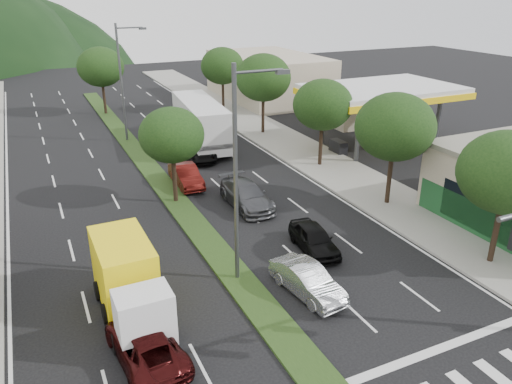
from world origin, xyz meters
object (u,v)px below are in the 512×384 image
tree_r_a (508,173)px  car_queue_e (162,131)px  tree_r_b (395,127)px  car_queue_d (199,151)px  car_queue_b (246,195)px  tree_med_far (101,67)px  car_queue_f (192,108)px  tree_r_e (222,66)px  suv_maroon (146,344)px  car_queue_c (186,176)px  tree_r_c (323,105)px  streetlight_mid (123,78)px  sedan_silver (307,281)px  car_queue_a (314,239)px  streetlight_near (240,167)px  tree_r_d (263,78)px  motorhome (200,122)px  box_truck (128,282)px  tree_med_near (172,135)px

tree_r_a → car_queue_e: bearing=107.1°
tree_r_b → car_queue_d: (-7.85, 13.50, -4.37)m
car_queue_b → tree_med_far: bearing=97.6°
tree_med_far → car_queue_f: (8.51, -3.68, -4.41)m
tree_r_e → car_queue_b: tree_r_e is taller
tree_r_a → suv_maroon: bearing=178.6°
car_queue_c → car_queue_e: bearing=83.7°
car_queue_f → car_queue_e: bearing=-123.7°
tree_r_a → tree_r_e: 36.00m
tree_r_c → car_queue_f: size_ratio=1.58×
streetlight_mid → sedan_silver: 27.95m
car_queue_a → car_queue_e: (-1.54, 23.93, -0.04)m
tree_r_b → tree_r_c: tree_r_b is taller
streetlight_near → car_queue_c: 13.48m
tree_r_b → sedan_silver: 12.39m
streetlight_mid → car_queue_a: 25.06m
tree_r_c → tree_r_d: bearing=90.0°
tree_r_a → motorhome: bearing=104.7°
tree_r_a → car_queue_a: bearing=146.5°
tree_med_far → sedan_silver: size_ratio=1.68×
tree_med_far → sedan_silver: tree_med_far is taller
tree_r_b → streetlight_mid: size_ratio=0.69×
streetlight_near → car_queue_e: bearing=83.2°
suv_maroon → car_queue_c: (6.68, 16.07, 0.06)m
tree_r_a → car_queue_e: 30.39m
tree_r_b → tree_med_far: tree_r_b is taller
car_queue_c → box_truck: bearing=-115.6°
tree_r_a → motorhome: (-6.50, 24.82, -2.76)m
tree_med_far → car_queue_c: 23.94m
car_queue_b → motorhome: (1.67, 13.32, 1.31)m
tree_r_e → streetlight_mid: streetlight_mid is taller
tree_r_c → tree_r_b: bearing=-90.0°
tree_r_a → car_queue_c: (-10.50, 16.50, -4.11)m
car_queue_b → motorhome: size_ratio=0.50×
tree_r_c → streetlight_near: (-11.79, -12.00, 0.84)m
car_queue_c → streetlight_near: bearing=-94.5°
car_queue_b → car_queue_c: car_queue_b is taller
tree_r_a → suv_maroon: tree_r_a is taller
car_queue_f → motorhome: motorhome is taller
suv_maroon → car_queue_d: size_ratio=0.97×
tree_r_a → car_queue_e: size_ratio=1.75×
tree_r_a → tree_r_d: size_ratio=0.93×
tree_med_near → car_queue_b: bearing=-33.1°
tree_r_c → box_truck: bearing=-144.0°
tree_med_far → suv_maroon: 40.15m
car_queue_e → car_queue_a: bearing=-89.3°
car_queue_c → car_queue_a: bearing=-73.3°
tree_r_d → car_queue_c: 14.85m
sedan_silver → car_queue_f: (6.15, 34.75, -0.09)m
tree_r_a → car_queue_e: (-8.84, 28.77, -4.18)m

